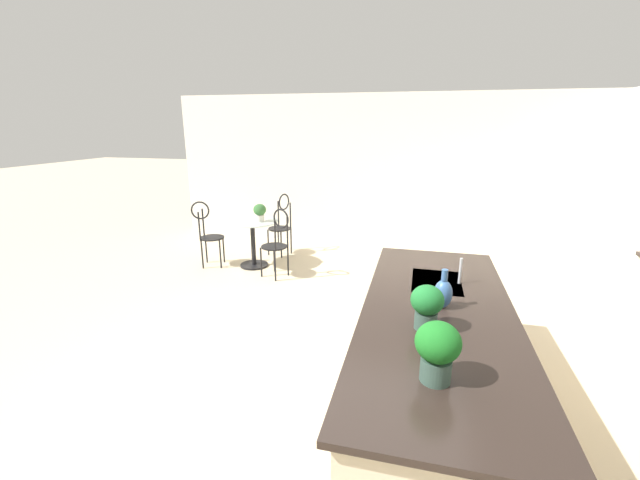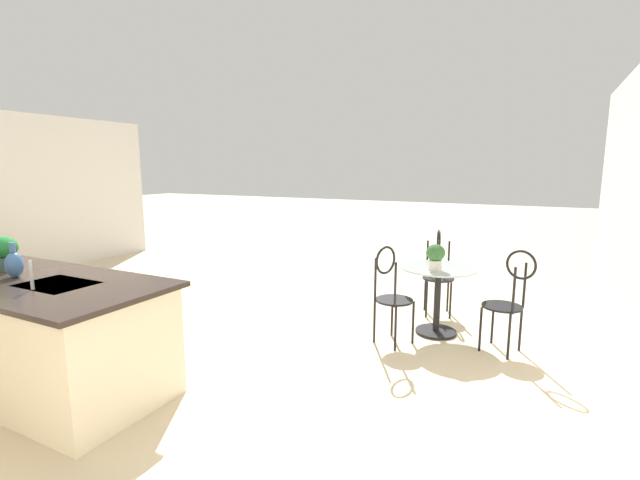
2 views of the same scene
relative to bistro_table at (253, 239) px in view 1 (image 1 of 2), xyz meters
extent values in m
plane|color=beige|center=(2.59, 1.83, -0.45)|extent=(40.00, 40.00, 0.00)
cube|color=silver|center=(-1.67, 1.83, 0.90)|extent=(0.12, 7.80, 2.70)
cube|color=beige|center=(2.89, 2.68, -0.01)|extent=(2.70, 0.96, 0.88)
cube|color=#2D231E|center=(2.89, 2.68, 0.45)|extent=(2.80, 1.06, 0.04)
cube|color=#B2B5BA|center=(2.34, 2.68, 0.46)|extent=(0.56, 0.40, 0.03)
cylinder|color=black|center=(0.00, 0.00, -0.43)|extent=(0.44, 0.44, 0.03)
cylinder|color=black|center=(0.00, 0.00, -0.07)|extent=(0.07, 0.07, 0.69)
cylinder|color=#B2C6C1|center=(0.00, 0.00, 0.29)|extent=(0.80, 0.80, 0.01)
cylinder|color=black|center=(-0.05, -0.55, -0.22)|extent=(0.03, 0.03, 0.45)
cylinder|color=black|center=(0.22, -0.46, -0.22)|extent=(0.03, 0.03, 0.45)
cylinder|color=black|center=(0.03, -0.81, -0.22)|extent=(0.03, 0.03, 0.45)
cylinder|color=black|center=(0.30, -0.73, -0.22)|extent=(0.03, 0.03, 0.45)
cylinder|color=black|center=(0.13, -0.64, 0.01)|extent=(0.47, 0.47, 0.02)
cylinder|color=black|center=(0.05, -0.82, 0.23)|extent=(0.03, 0.03, 0.45)
cylinder|color=black|center=(0.30, -0.74, 0.23)|extent=(0.03, 0.03, 0.45)
torus|color=black|center=(0.17, -0.78, 0.45)|extent=(0.11, 0.28, 0.28)
cylinder|color=black|center=(0.41, 0.30, -0.22)|extent=(0.03, 0.03, 0.45)
cylinder|color=black|center=(0.15, 0.40, -0.22)|extent=(0.03, 0.03, 0.45)
cylinder|color=black|center=(0.52, 0.55, -0.22)|extent=(0.03, 0.03, 0.45)
cylinder|color=black|center=(0.26, 0.66, -0.22)|extent=(0.03, 0.03, 0.45)
cylinder|color=black|center=(0.34, 0.48, 0.01)|extent=(0.50, 0.50, 0.02)
cylinder|color=black|center=(0.51, 0.57, 0.23)|extent=(0.03, 0.03, 0.45)
cylinder|color=black|center=(0.27, 0.67, 0.23)|extent=(0.03, 0.03, 0.45)
torus|color=black|center=(0.39, 0.62, 0.45)|extent=(0.13, 0.27, 0.28)
cylinder|color=black|center=(-0.49, 0.29, -0.22)|extent=(0.03, 0.03, 0.45)
cylinder|color=black|center=(-0.58, 0.02, -0.22)|extent=(0.03, 0.03, 0.45)
cylinder|color=black|center=(-0.76, 0.38, -0.22)|extent=(0.03, 0.03, 0.45)
cylinder|color=black|center=(-0.84, 0.11, -0.22)|extent=(0.03, 0.03, 0.45)
cylinder|color=black|center=(-0.67, 0.20, 0.01)|extent=(0.48, 0.48, 0.02)
cylinder|color=black|center=(-0.77, 0.37, 0.23)|extent=(0.03, 0.03, 0.45)
cylinder|color=black|center=(-0.85, 0.12, 0.23)|extent=(0.03, 0.03, 0.45)
torus|color=black|center=(-0.81, 0.25, 0.45)|extent=(0.28, 0.11, 0.28)
cylinder|color=#B2B5BA|center=(2.34, 2.86, 0.58)|extent=(0.02, 0.02, 0.22)
cylinder|color=beige|center=(0.01, 0.14, 0.35)|extent=(0.13, 0.13, 0.11)
ellipsoid|color=#346532|center=(0.01, 0.14, 0.48)|extent=(0.19, 0.19, 0.18)
cylinder|color=#385147|center=(3.74, 2.64, 0.54)|extent=(0.16, 0.16, 0.13)
ellipsoid|color=#1B6F22|center=(3.74, 2.64, 0.69)|extent=(0.23, 0.23, 0.21)
cylinder|color=#385147|center=(3.19, 2.59, 0.53)|extent=(0.14, 0.14, 0.11)
ellipsoid|color=#1B692B|center=(3.19, 2.59, 0.67)|extent=(0.21, 0.21, 0.19)
ellipsoid|color=#386099|center=(2.84, 2.71, 0.58)|extent=(0.13, 0.13, 0.21)
cylinder|color=#386099|center=(2.84, 2.71, 0.72)|extent=(0.04, 0.04, 0.08)
camera|label=1|loc=(5.61, 2.51, 1.75)|focal=22.55mm
camera|label=2|loc=(-0.94, 4.68, 1.36)|focal=24.63mm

